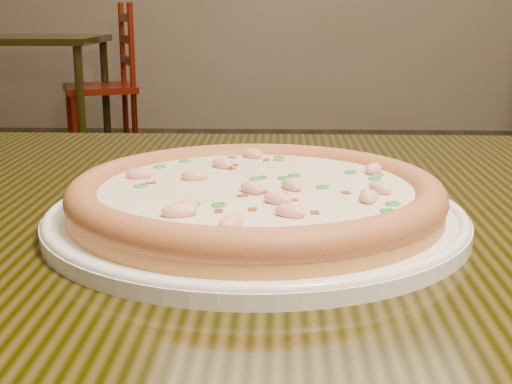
{
  "coord_description": "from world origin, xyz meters",
  "views": [
    {
      "loc": [
        -0.22,
        -0.98,
        0.93
      ],
      "look_at": [
        -0.24,
        -0.4,
        0.78
      ],
      "focal_mm": 50.0,
      "sensor_mm": 36.0,
      "label": 1
    }
  ],
  "objects_px": {
    "pizza": "(256,195)",
    "chair_b": "(109,87)",
    "bg_table_left": "(19,52)",
    "hero_table": "(384,311)",
    "plate": "(256,216)"
  },
  "relations": [
    {
      "from": "pizza",
      "to": "chair_b",
      "type": "bearing_deg",
      "value": 105.48
    },
    {
      "from": "pizza",
      "to": "bg_table_left",
      "type": "xyz_separation_m",
      "value": [
        -1.6,
        3.81,
        -0.12
      ]
    },
    {
      "from": "hero_table",
      "to": "bg_table_left",
      "type": "bearing_deg",
      "value": 114.62
    },
    {
      "from": "plate",
      "to": "pizza",
      "type": "distance_m",
      "value": 0.02
    },
    {
      "from": "hero_table",
      "to": "plate",
      "type": "xyz_separation_m",
      "value": [
        -0.12,
        -0.05,
        0.11
      ]
    },
    {
      "from": "plate",
      "to": "chair_b",
      "type": "distance_m",
      "value": 4.03
    },
    {
      "from": "hero_table",
      "to": "pizza",
      "type": "distance_m",
      "value": 0.18
    },
    {
      "from": "pizza",
      "to": "chair_b",
      "type": "distance_m",
      "value": 4.03
    },
    {
      "from": "hero_table",
      "to": "plate",
      "type": "distance_m",
      "value": 0.17
    },
    {
      "from": "pizza",
      "to": "chair_b",
      "type": "xyz_separation_m",
      "value": [
        -1.07,
        3.87,
        -0.34
      ]
    },
    {
      "from": "bg_table_left",
      "to": "chair_b",
      "type": "xyz_separation_m",
      "value": [
        0.53,
        0.06,
        -0.22
      ]
    },
    {
      "from": "plate",
      "to": "bg_table_left",
      "type": "distance_m",
      "value": 4.13
    },
    {
      "from": "hero_table",
      "to": "bg_table_left",
      "type": "distance_m",
      "value": 4.14
    },
    {
      "from": "hero_table",
      "to": "plate",
      "type": "height_order",
      "value": "plate"
    },
    {
      "from": "hero_table",
      "to": "pizza",
      "type": "height_order",
      "value": "pizza"
    }
  ]
}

